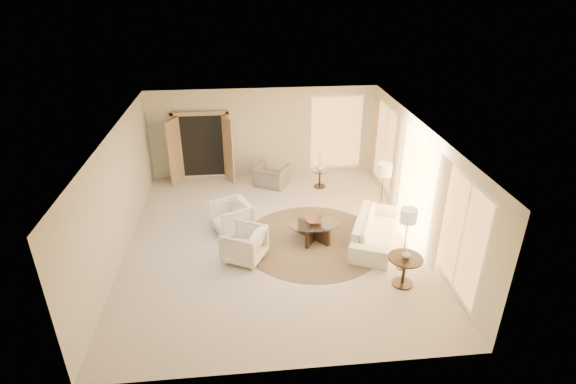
{
  "coord_description": "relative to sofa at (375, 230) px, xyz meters",
  "views": [
    {
      "loc": [
        -0.6,
        -9.33,
        5.95
      ],
      "look_at": [
        0.4,
        0.4,
        1.1
      ],
      "focal_mm": 28.0,
      "sensor_mm": 36.0,
      "label": 1
    }
  ],
  "objects": [
    {
      "name": "room",
      "position": [
        -2.43,
        0.33,
        1.06
      ],
      "size": [
        7.04,
        8.04,
        2.83
      ],
      "color": "beige",
      "rests_on": "ground"
    },
    {
      "name": "side_vase",
      "position": [
        -0.81,
        3.21,
        0.33
      ],
      "size": [
        0.32,
        0.32,
        0.25
      ],
      "primitive_type": "imported",
      "rotation": [
        0.0,
        0.0,
        -0.39
      ],
      "color": "white",
      "rests_on": "side_table"
    },
    {
      "name": "armchair_right",
      "position": [
        -3.15,
        -0.4,
        0.1
      ],
      "size": [
        1.08,
        1.11,
        0.87
      ],
      "primitive_type": "imported",
      "rotation": [
        0.0,
        0.0,
        -2.03
      ],
      "color": "white",
      "rests_on": "room"
    },
    {
      "name": "bowl",
      "position": [
        -1.45,
        0.27,
        0.18
      ],
      "size": [
        0.39,
        0.39,
        0.09
      ],
      "primitive_type": "imported",
      "rotation": [
        0.0,
        0.0,
        0.12
      ],
      "color": "brown",
      "rests_on": "coffee_table"
    },
    {
      "name": "end_table",
      "position": [
        0.15,
        -1.66,
        0.12
      ],
      "size": [
        0.71,
        0.71,
        0.67
      ],
      "rotation": [
        0.0,
        0.0,
        -0.41
      ],
      "color": "black",
      "rests_on": "room"
    },
    {
      "name": "window_back_corner",
      "position": [
        -0.13,
        4.28,
        1.02
      ],
      "size": [
        1.7,
        0.1,
        2.4
      ],
      "primitive_type": null,
      "color": "#EBAF5E",
      "rests_on": "room"
    },
    {
      "name": "coffee_table",
      "position": [
        -1.45,
        0.27,
        -0.04
      ],
      "size": [
        1.42,
        1.42,
        0.47
      ],
      "rotation": [
        0.0,
        0.0,
        0.12
      ],
      "color": "black",
      "rests_on": "room"
    },
    {
      "name": "french_doors",
      "position": [
        -4.33,
        4.15,
        0.73
      ],
      "size": [
        1.95,
        0.66,
        2.16
      ],
      "color": "tan",
      "rests_on": "room"
    },
    {
      "name": "sofa",
      "position": [
        0.0,
        0.0,
        0.0
      ],
      "size": [
        1.73,
        2.46,
        0.67
      ],
      "primitive_type": "imported",
      "rotation": [
        0.0,
        0.0,
        1.17
      ],
      "color": "white",
      "rests_on": "room"
    },
    {
      "name": "end_vase",
      "position": [
        0.15,
        -1.66,
        0.42
      ],
      "size": [
        0.19,
        0.19,
        0.18
      ],
      "primitive_type": "imported",
      "rotation": [
        0.0,
        0.0,
        0.09
      ],
      "color": "white",
      "rests_on": "end_table"
    },
    {
      "name": "side_table",
      "position": [
        -0.81,
        3.21,
        -0.01
      ],
      "size": [
        0.47,
        0.47,
        0.54
      ],
      "rotation": [
        0.0,
        0.0,
        -0.38
      ],
      "color": "#30251A",
      "rests_on": "room"
    },
    {
      "name": "floor_lamp_far",
      "position": [
        0.34,
        -1.08,
        0.91
      ],
      "size": [
        0.36,
        0.36,
        1.47
      ],
      "rotation": [
        0.0,
        0.0,
        0.31
      ],
      "color": "#30251A",
      "rests_on": "room"
    },
    {
      "name": "windows_right",
      "position": [
        1.02,
        0.43,
        1.02
      ],
      "size": [
        0.1,
        6.4,
        2.4
      ],
      "primitive_type": null,
      "color": "#EBAF5E",
      "rests_on": "room"
    },
    {
      "name": "floor_lamp_near",
      "position": [
        0.47,
        1.13,
        1.0
      ],
      "size": [
        0.38,
        0.38,
        1.57
      ],
      "rotation": [
        0.0,
        0.0,
        0.27
      ],
      "color": "#30251A",
      "rests_on": "room"
    },
    {
      "name": "curtains_right",
      "position": [
        0.97,
        1.33,
        0.97
      ],
      "size": [
        0.06,
        5.2,
        2.6
      ],
      "primitive_type": null,
      "color": "#C5AF89",
      "rests_on": "room"
    },
    {
      "name": "area_rug",
      "position": [
        -1.47,
        0.21,
        -0.33
      ],
      "size": [
        4.18,
        4.18,
        0.01
      ],
      "primitive_type": "cylinder",
      "rotation": [
        0.0,
        0.0,
        0.25
      ],
      "color": "#3F3121",
      "rests_on": "room"
    },
    {
      "name": "accent_chair",
      "position": [
        -2.28,
        3.45,
        0.09
      ],
      "size": [
        1.17,
        1.03,
        0.86
      ],
      "primitive_type": "imported",
      "rotation": [
        0.0,
        0.0,
        2.65
      ],
      "color": "gray",
      "rests_on": "room"
    },
    {
      "name": "armchair_left",
      "position": [
        -3.44,
        0.86,
        0.11
      ],
      "size": [
        1.09,
        1.11,
        0.88
      ],
      "primitive_type": "imported",
      "rotation": [
        0.0,
        0.0,
        -1.15
      ],
      "color": "white",
      "rests_on": "room"
    }
  ]
}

